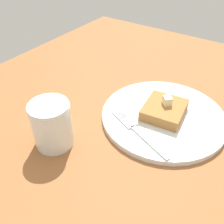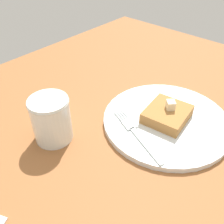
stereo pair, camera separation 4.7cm
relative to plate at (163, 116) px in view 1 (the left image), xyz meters
The scene contains 6 objects.
table_surface 4.48cm from the plate, 161.51° to the right, with size 100.16×100.16×2.20cm, color #945A30.
plate is the anchor object (origin of this frame).
toast_slice_center 1.63cm from the plate, behind, with size 8.76×7.85×2.27cm, color #A77038.
butter_pat_primary 3.70cm from the plate, ahead, with size 1.76×1.58×1.76cm, color beige.
fork 7.83cm from the plate, 163.76° to the left, with size 7.24×15.40×0.36cm.
syrup_jar 22.75cm from the plate, 142.17° to the left, with size 7.33×7.33×8.82cm.
Camera 1 is at (-35.19, -12.39, 36.19)cm, focal length 40.00 mm.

